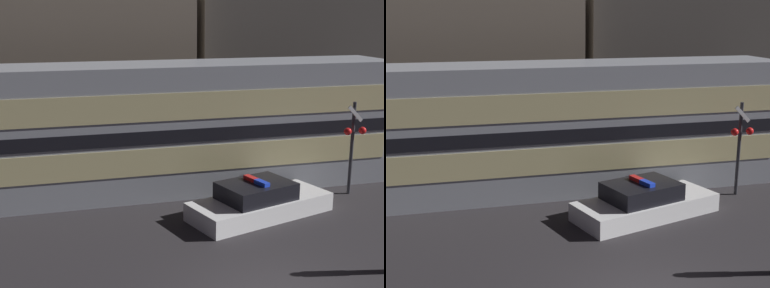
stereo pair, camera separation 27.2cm
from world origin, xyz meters
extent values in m
cube|color=#999EA5|center=(-1.81, 8.34, 2.20)|extent=(18.86, 2.81, 4.40)
cube|color=black|center=(-1.81, 6.92, 2.20)|extent=(18.48, 0.03, 0.44)
cube|color=beige|center=(-1.81, 6.92, 1.41)|extent=(17.92, 0.02, 0.88)
cube|color=beige|center=(-1.81, 6.92, 3.17)|extent=(17.92, 0.02, 0.88)
cube|color=silver|center=(1.63, 5.04, 0.28)|extent=(4.77, 2.94, 0.57)
cube|color=black|center=(1.46, 4.99, 0.83)|extent=(2.49, 2.07, 0.52)
cube|color=blue|center=(1.54, 4.74, 1.15)|extent=(0.34, 0.55, 0.12)
cube|color=red|center=(1.39, 5.24, 1.15)|extent=(0.34, 0.55, 0.12)
cylinder|color=#2D2D33|center=(5.35, 6.13, 1.60)|extent=(0.12, 0.12, 3.19)
sphere|color=red|center=(5.07, 6.00, 2.23)|extent=(0.25, 0.25, 0.25)
sphere|color=red|center=(5.63, 6.00, 2.23)|extent=(0.25, 0.25, 0.25)
cube|color=white|center=(5.35, 6.05, 2.81)|extent=(0.58, 0.03, 0.58)
cube|color=#726656|center=(-2.49, 16.00, 4.27)|extent=(8.43, 6.90, 8.54)
cube|color=#47423D|center=(7.21, 16.81, 3.77)|extent=(9.75, 6.72, 7.53)
camera|label=1|loc=(-4.44, -9.29, 6.11)|focal=50.00mm
camera|label=2|loc=(-4.18, -9.36, 6.11)|focal=50.00mm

